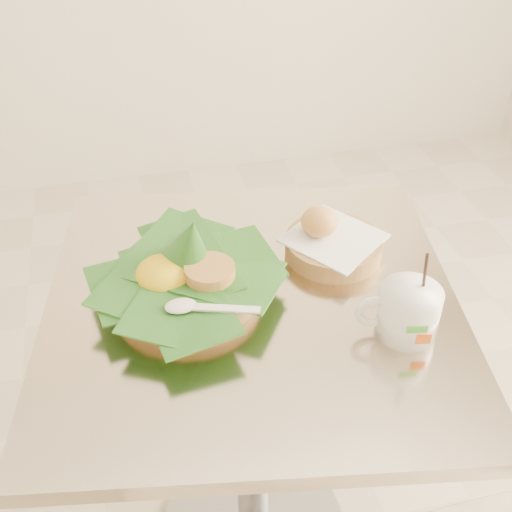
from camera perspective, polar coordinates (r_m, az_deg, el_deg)
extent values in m
cylinder|color=gray|center=(1.38, -0.28, -15.70)|extent=(0.07, 0.07, 0.69)
cube|color=beige|center=(1.11, -0.34, -4.41)|extent=(0.81, 0.81, 0.03)
cylinder|color=#A68647|center=(1.10, -6.19, -2.36)|extent=(0.25, 0.25, 0.04)
cone|color=#164E17|center=(1.07, -5.97, 1.14)|extent=(0.14, 0.15, 0.13)
ellipsoid|color=yellow|center=(1.09, -8.21, -1.61)|extent=(0.10, 0.10, 0.05)
cylinder|color=#CC9347|center=(1.06, -4.13, -1.42)|extent=(0.08, 0.08, 0.02)
cylinder|color=#A68647|center=(1.19, 6.89, 0.86)|extent=(0.18, 0.18, 0.04)
cube|color=white|center=(1.18, 6.96, 1.59)|extent=(0.21, 0.21, 0.01)
ellipsoid|color=#B16C28|center=(1.17, 5.65, 3.07)|extent=(0.07, 0.07, 0.05)
cylinder|color=white|center=(1.04, 13.41, -4.82)|extent=(0.10, 0.10, 0.08)
torus|color=white|center=(1.02, 10.45, -4.90)|extent=(0.06, 0.02, 0.06)
cylinder|color=#3C2211|center=(1.01, 13.71, -3.23)|extent=(0.09, 0.09, 0.01)
cylinder|color=black|center=(1.01, 14.74, -1.89)|extent=(0.03, 0.04, 0.12)
cube|color=green|center=(1.00, 14.14, -6.37)|extent=(0.03, 0.01, 0.01)
cube|color=orange|center=(1.02, 14.66, -7.18)|extent=(0.02, 0.01, 0.02)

